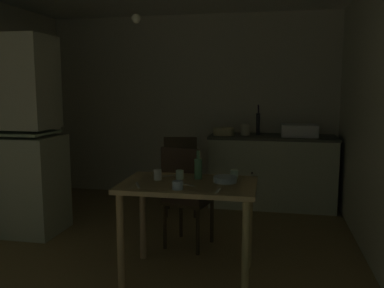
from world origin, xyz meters
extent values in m
plane|color=olive|center=(0.00, 0.00, 0.00)|extent=(5.40, 5.40, 0.00)
cube|color=beige|center=(0.00, 2.25, 1.25)|extent=(4.06, 0.10, 2.49)
cube|color=beige|center=(-1.49, 0.40, 0.51)|extent=(0.93, 0.57, 1.02)
cube|color=beige|center=(-1.49, 0.40, 1.57)|extent=(0.86, 0.48, 0.94)
cube|color=beige|center=(-1.49, 0.37, 1.06)|extent=(0.84, 0.51, 0.02)
cube|color=beige|center=(1.13, 1.88, 0.44)|extent=(1.55, 0.60, 0.88)
cube|color=#4F4F43|center=(1.13, 1.88, 0.89)|extent=(1.58, 0.63, 0.03)
sphere|color=#2D2823|center=(0.90, 1.57, 0.48)|extent=(0.02, 0.02, 0.02)
cube|color=white|center=(1.46, 1.88, 0.98)|extent=(0.44, 0.34, 0.15)
cube|color=black|center=(1.46, 1.88, 1.05)|extent=(0.38, 0.28, 0.01)
cylinder|color=#232328|center=(0.94, 1.93, 1.05)|extent=(0.05, 0.05, 0.28)
cylinder|color=#232328|center=(0.94, 1.86, 1.15)|extent=(0.03, 0.12, 0.03)
cylinder|color=#2E2033|center=(0.94, 1.99, 1.24)|extent=(0.02, 0.16, 0.12)
cylinder|color=beige|center=(0.52, 1.83, 0.96)|extent=(0.27, 0.27, 0.10)
cylinder|color=beige|center=(0.79, 1.89, 0.98)|extent=(0.12, 0.12, 0.15)
cube|color=tan|center=(0.50, -0.28, 0.76)|extent=(1.07, 0.68, 0.04)
cube|color=silver|center=(0.50, -0.28, 0.78)|extent=(0.83, 0.53, 0.00)
cylinder|color=tan|center=(0.03, -0.56, 0.37)|extent=(0.06, 0.06, 0.74)
cylinder|color=#9D8D58|center=(0.97, -0.54, 0.37)|extent=(0.06, 0.06, 0.74)
cylinder|color=tan|center=(0.02, -0.01, 0.37)|extent=(0.06, 0.06, 0.74)
cylinder|color=#A38B57|center=(0.96, 0.00, 0.37)|extent=(0.06, 0.06, 0.74)
cube|color=#342816|center=(0.37, 0.36, 0.45)|extent=(0.48, 0.48, 0.03)
cube|color=#34251B|center=(0.32, 0.18, 0.72)|extent=(0.38, 0.11, 0.52)
cylinder|color=#342816|center=(0.57, 0.48, 0.22)|extent=(0.04, 0.04, 0.43)
cylinder|color=#342816|center=(0.24, 0.56, 0.22)|extent=(0.04, 0.04, 0.43)
cylinder|color=#342816|center=(0.49, 0.15, 0.22)|extent=(0.04, 0.04, 0.43)
cylinder|color=#342816|center=(0.16, 0.23, 0.22)|extent=(0.04, 0.04, 0.43)
cube|color=#34261A|center=(0.07, 1.33, 0.45)|extent=(0.47, 0.47, 0.03)
cube|color=#34291C|center=(0.10, 1.15, 0.71)|extent=(0.38, 0.09, 0.49)
cylinder|color=#34261A|center=(0.20, 1.53, 0.22)|extent=(0.04, 0.04, 0.44)
cylinder|color=#34261A|center=(-0.13, 1.47, 0.22)|extent=(0.04, 0.04, 0.44)
cylinder|color=#34261A|center=(0.27, 1.20, 0.22)|extent=(0.04, 0.04, 0.44)
cylinder|color=#34261A|center=(-0.07, 1.13, 0.22)|extent=(0.04, 0.04, 0.44)
cylinder|color=#9EB2C6|center=(0.78, -0.20, 0.80)|extent=(0.19, 0.19, 0.04)
cylinder|color=#ADD1C1|center=(0.83, -0.04, 0.81)|extent=(0.06, 0.06, 0.07)
cylinder|color=white|center=(0.23, -0.23, 0.82)|extent=(0.06, 0.06, 0.09)
cylinder|color=#9EB2C6|center=(0.46, -0.49, 0.81)|extent=(0.08, 0.08, 0.06)
cylinder|color=#ADD1C1|center=(0.40, -0.16, 0.81)|extent=(0.06, 0.06, 0.07)
cylinder|color=#4C7F56|center=(0.55, -0.13, 0.86)|extent=(0.06, 0.06, 0.16)
cylinder|color=#4C7F56|center=(0.55, -0.13, 0.97)|extent=(0.03, 0.03, 0.07)
cube|color=silver|center=(0.14, -0.44, 0.78)|extent=(0.09, 0.17, 0.00)
cube|color=beige|center=(0.76, -0.48, 0.78)|extent=(0.03, 0.14, 0.00)
cube|color=beige|center=(0.50, -0.36, 0.78)|extent=(0.14, 0.09, 0.00)
cube|color=beige|center=(0.28, -0.07, 0.78)|extent=(0.14, 0.12, 0.00)
sphere|color=#F9EFCC|center=(-0.02, 0.05, 2.09)|extent=(0.08, 0.08, 0.08)
camera|label=1|loc=(1.14, -3.31, 1.52)|focal=37.83mm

